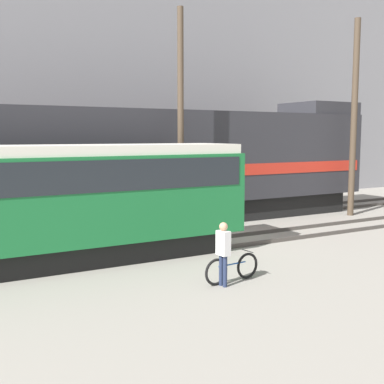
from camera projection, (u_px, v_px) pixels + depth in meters
ground_plane at (212, 238)px, 17.98m from camera, size 120.00×120.00×0.00m
track_near at (226, 242)px, 17.12m from camera, size 60.00×1.50×0.14m
track_far at (170, 222)px, 21.04m from camera, size 60.00×1.51×0.14m
building_backdrop at (103, 85)px, 27.78m from camera, size 45.89×6.00×13.42m
freight_locomotive at (157, 166)px, 20.46m from camera, size 21.45×3.04×5.47m
streetcar at (53, 198)px, 13.97m from camera, size 11.83×2.54×3.56m
bicycle at (232, 269)px, 12.62m from camera, size 1.76×0.44×0.77m
person at (223, 248)px, 12.18m from camera, size 0.25×0.38×1.66m
utility_pole_left at (181, 123)px, 18.28m from camera, size 0.24×0.24×8.58m
utility_pole_center at (354, 119)px, 22.70m from camera, size 0.29×0.29×9.22m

